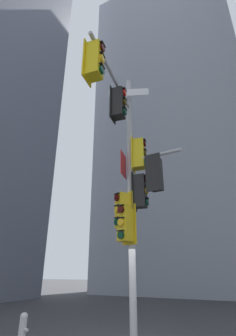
# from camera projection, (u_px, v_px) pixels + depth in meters

# --- Properties ---
(building_mid_block) EXTENTS (16.78, 16.78, 40.12)m
(building_mid_block) POSITION_uv_depth(u_px,v_px,m) (179.00, 130.00, 34.36)
(building_mid_block) COLOR #9399A3
(building_mid_block) RESTS_ON ground
(signal_pole_assembly) EXTENTS (2.17, 3.52, 8.41)m
(signal_pole_assembly) POSITION_uv_depth(u_px,v_px,m) (129.00, 168.00, 7.34)
(signal_pole_assembly) COLOR #B2B2B5
(signal_pole_assembly) RESTS_ON ground
(fire_hydrant) EXTENTS (0.33, 0.23, 0.79)m
(fire_hydrant) POSITION_uv_depth(u_px,v_px,m) (23.00, 327.00, 7.47)
(fire_hydrant) COLOR silver
(fire_hydrant) RESTS_ON ground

